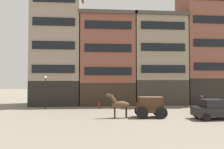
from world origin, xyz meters
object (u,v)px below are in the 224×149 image
at_px(pedestrian_officer, 202,101).
at_px(fire_hydrant_curbside, 99,105).
at_px(cargo_wagon, 150,106).
at_px(draft_horse, 119,105).
at_px(sedan_dark, 213,109).
at_px(streetlamp_curbside, 45,88).

distance_m(pedestrian_officer, fire_hydrant_curbside, 12.94).
relative_size(cargo_wagon, draft_horse, 1.27).
bearing_deg(cargo_wagon, draft_horse, 179.94).
bearing_deg(pedestrian_officer, cargo_wagon, -148.99).
xyz_separation_m(sedan_dark, fire_hydrant_curbside, (-10.49, 7.41, -0.49)).
relative_size(draft_horse, pedestrian_officer, 1.31).
height_order(sedan_dark, pedestrian_officer, sedan_dark).
distance_m(sedan_dark, pedestrian_officer, 6.47).
height_order(cargo_wagon, sedan_dark, cargo_wagon).
bearing_deg(draft_horse, pedestrian_officer, 23.68).
height_order(cargo_wagon, streetlamp_curbside, streetlamp_curbside).
distance_m(sedan_dark, fire_hydrant_curbside, 12.85).
distance_m(draft_horse, pedestrian_officer, 11.94).
bearing_deg(sedan_dark, streetlamp_curbside, 156.92).
xyz_separation_m(cargo_wagon, fire_hydrant_curbside, (-4.87, 6.19, -0.72)).
xyz_separation_m(draft_horse, streetlamp_curbside, (-8.60, 6.08, 1.40)).
height_order(draft_horse, pedestrian_officer, draft_horse).
relative_size(draft_horse, streetlamp_curbside, 0.57).
bearing_deg(draft_horse, cargo_wagon, -0.06).
relative_size(pedestrian_officer, streetlamp_curbside, 0.44).
bearing_deg(streetlamp_curbside, pedestrian_officer, -3.77).
distance_m(streetlamp_curbside, fire_hydrant_curbside, 7.04).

